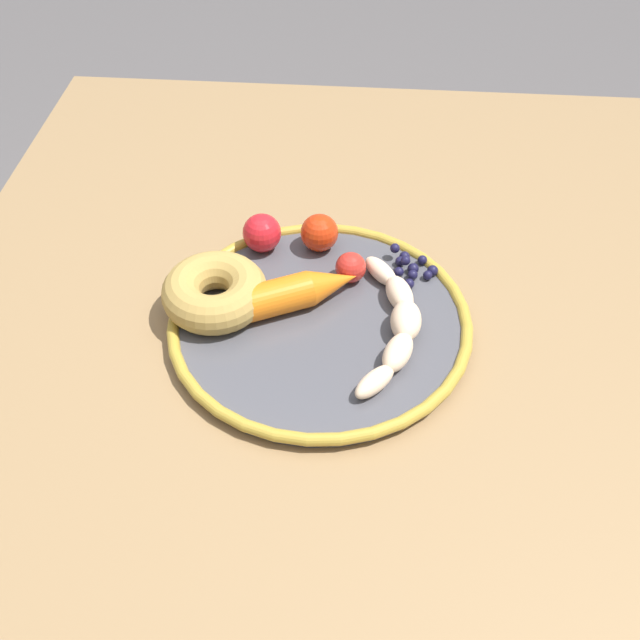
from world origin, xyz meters
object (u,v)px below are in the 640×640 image
at_px(tomato_near, 262,233).
at_px(plate, 320,322).
at_px(dining_table, 337,421).
at_px(tomato_far, 351,267).
at_px(banana, 395,322).
at_px(tomato_mid, 319,233).
at_px(blueberry_pile, 410,268).
at_px(donut, 215,292).
at_px(carrot_orange, 298,291).

bearing_deg(tomato_near, plate, 33.83).
xyz_separation_m(dining_table, tomato_far, (-0.10, 0.01, 0.12)).
distance_m(banana, tomato_mid, 0.15).
bearing_deg(dining_table, tomato_far, 177.12).
xyz_separation_m(banana, tomato_mid, (-0.12, -0.08, 0.01)).
xyz_separation_m(plate, blueberry_pile, (-0.08, 0.09, 0.01)).
height_order(banana, blueberry_pile, banana).
relative_size(donut, tomato_far, 3.28).
bearing_deg(tomato_mid, donut, -43.85).
bearing_deg(blueberry_pile, banana, -10.01).
bearing_deg(plate, donut, -96.19).
relative_size(dining_table, tomato_mid, 26.07).
height_order(blueberry_pile, tomato_near, tomato_near).
bearing_deg(donut, tomato_mid, 136.15).
height_order(dining_table, donut, donut).
xyz_separation_m(banana, blueberry_pile, (-0.09, 0.02, -0.01)).
distance_m(banana, tomato_far, 0.09).
distance_m(tomato_near, tomato_mid, 0.06).
bearing_deg(tomato_far, plate, -23.18).
bearing_deg(donut, plate, 83.81).
distance_m(plate, donut, 0.11).
xyz_separation_m(donut, blueberry_pile, (-0.07, 0.20, -0.01)).
height_order(carrot_orange, donut, donut).
bearing_deg(carrot_orange, tomato_far, 130.22).
height_order(banana, tomato_far, tomato_far).
relative_size(dining_table, tomato_near, 25.51).
distance_m(plate, carrot_orange, 0.04).
distance_m(plate, banana, 0.08).
bearing_deg(dining_table, banana, 121.72).
relative_size(dining_table, blueberry_pile, 18.04).
bearing_deg(dining_table, tomato_near, -147.81).
xyz_separation_m(plate, tomato_mid, (-0.11, -0.01, 0.02)).
bearing_deg(plate, tomato_mid, -175.20).
bearing_deg(tomato_mid, tomato_far, 36.65).
bearing_deg(tomato_far, carrot_orange, -49.78).
relative_size(tomato_mid, tomato_far, 1.27).
xyz_separation_m(banana, carrot_orange, (-0.03, -0.10, 0.01)).
height_order(banana, tomato_near, tomato_near).
distance_m(carrot_orange, tomato_near, 0.10).
xyz_separation_m(tomato_near, tomato_far, (0.04, 0.10, -0.00)).
height_order(dining_table, plate, plate).
relative_size(donut, blueberry_pile, 1.78).
xyz_separation_m(dining_table, tomato_near, (-0.15, -0.09, 0.13)).
height_order(plate, banana, banana).
bearing_deg(carrot_orange, tomato_mid, 171.14).
bearing_deg(dining_table, plate, -152.31).
height_order(donut, tomato_near, tomato_near).
bearing_deg(banana, tomato_mid, -145.39).
bearing_deg(donut, tomato_near, 159.88).
xyz_separation_m(donut, tomato_mid, (-0.10, 0.10, 0.00)).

